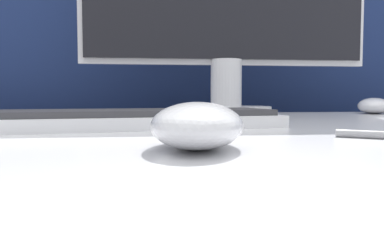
{
  "coord_description": "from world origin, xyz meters",
  "views": [
    {
      "loc": [
        -0.08,
        -0.47,
        0.81
      ],
      "look_at": [
        -0.04,
        -0.14,
        0.79
      ],
      "focal_mm": 35.0,
      "sensor_mm": 36.0,
      "label": 1
    }
  ],
  "objects": [
    {
      "name": "partition_panel",
      "position": [
        0.0,
        0.64,
        0.61
      ],
      "size": [
        5.0,
        0.03,
        1.22
      ],
      "color": "navy",
      "rests_on": "ground_plane"
    },
    {
      "name": "computer_mouse_near",
      "position": [
        -0.04,
        -0.17,
        0.79
      ],
      "size": [
        0.09,
        0.13,
        0.04
      ],
      "rotation": [
        0.0,
        0.0,
        -0.17
      ],
      "color": "silver",
      "rests_on": "desk"
    },
    {
      "name": "computer_mouse_far",
      "position": [
        0.47,
        0.39,
        0.79
      ],
      "size": [
        0.13,
        0.15,
        0.04
      ],
      "rotation": [
        0.0,
        0.0,
        -0.59
      ],
      "color": "white",
      "rests_on": "desk"
    },
    {
      "name": "keyboard",
      "position": [
        -0.11,
        0.04,
        0.78
      ],
      "size": [
        0.44,
        0.2,
        0.02
      ],
      "rotation": [
        0.0,
        0.0,
        0.16
      ],
      "color": "white",
      "rests_on": "desk"
    }
  ]
}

